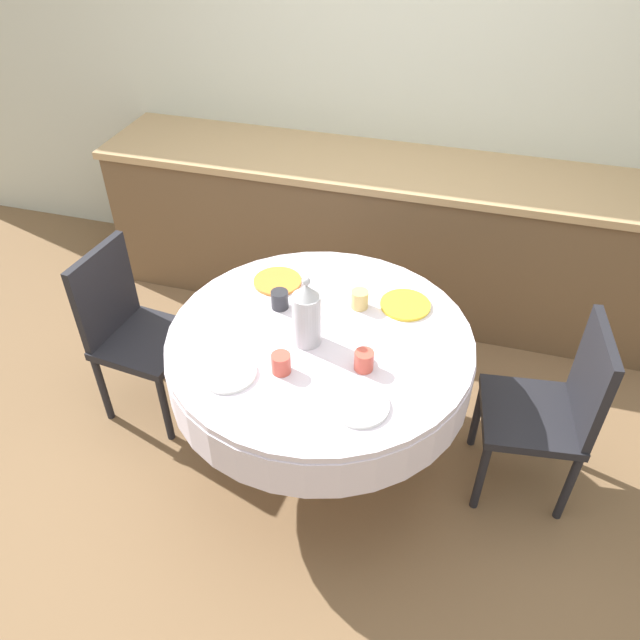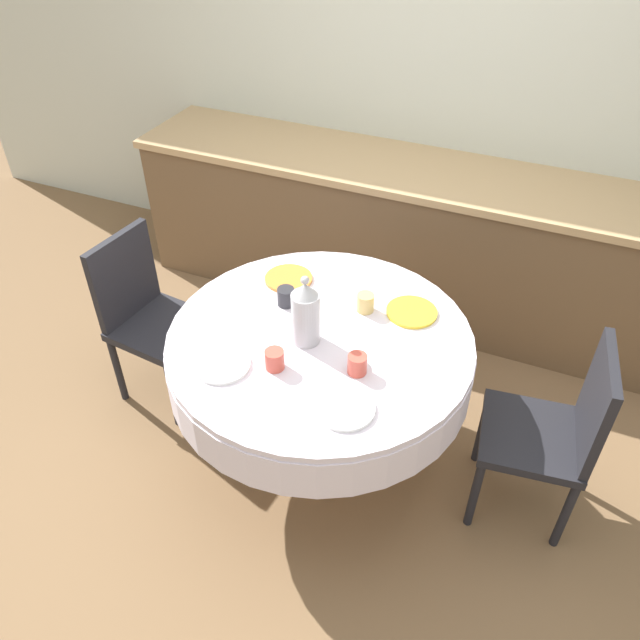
# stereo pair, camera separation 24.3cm
# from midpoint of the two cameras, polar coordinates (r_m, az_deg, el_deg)

# --- Properties ---
(ground_plane) EXTENTS (12.00, 12.00, 0.00)m
(ground_plane) POSITION_cam_midpoint_polar(r_m,az_deg,el_deg) (3.02, -2.36, -12.24)
(ground_plane) COLOR brown
(wall_back) EXTENTS (7.00, 0.05, 2.60)m
(wall_back) POSITION_cam_midpoint_polar(r_m,az_deg,el_deg) (3.64, 5.73, 22.16)
(wall_back) COLOR beige
(wall_back) RESTS_ON ground_plane
(kitchen_counter) EXTENTS (3.24, 0.64, 0.88)m
(kitchen_counter) POSITION_cam_midpoint_polar(r_m,az_deg,el_deg) (3.69, 3.83, 7.87)
(kitchen_counter) COLOR brown
(kitchen_counter) RESTS_ON ground_plane
(dining_table) EXTENTS (1.24, 1.24, 0.74)m
(dining_table) POSITION_cam_midpoint_polar(r_m,az_deg,el_deg) (2.57, -2.72, -3.67)
(dining_table) COLOR tan
(dining_table) RESTS_ON ground_plane
(chair_left) EXTENTS (0.45, 0.45, 0.87)m
(chair_left) POSITION_cam_midpoint_polar(r_m,az_deg,el_deg) (2.68, 18.14, -7.61)
(chair_left) COLOR black
(chair_left) RESTS_ON ground_plane
(chair_right) EXTENTS (0.44, 0.44, 0.87)m
(chair_right) POSITION_cam_midpoint_polar(r_m,az_deg,el_deg) (3.09, -19.10, -0.66)
(chair_right) COLOR black
(chair_right) RESTS_ON ground_plane
(plate_near_left) EXTENTS (0.21, 0.21, 0.01)m
(plate_near_left) POSITION_cam_midpoint_polar(r_m,az_deg,el_deg) (2.36, -11.37, -4.92)
(plate_near_left) COLOR white
(plate_near_left) RESTS_ON dining_table
(cup_near_left) EXTENTS (0.07, 0.07, 0.08)m
(cup_near_left) POSITION_cam_midpoint_polar(r_m,az_deg,el_deg) (2.32, -6.59, -4.09)
(cup_near_left) COLOR #CC4C3D
(cup_near_left) RESTS_ON dining_table
(plate_near_right) EXTENTS (0.21, 0.21, 0.01)m
(plate_near_right) POSITION_cam_midpoint_polar(r_m,az_deg,el_deg) (2.20, 0.43, -7.95)
(plate_near_right) COLOR white
(plate_near_right) RESTS_ON dining_table
(cup_near_right) EXTENTS (0.07, 0.07, 0.08)m
(cup_near_right) POSITION_cam_midpoint_polar(r_m,az_deg,el_deg) (2.31, 1.04, -3.86)
(cup_near_right) COLOR #CC4C3D
(cup_near_right) RESTS_ON dining_table
(plate_far_left) EXTENTS (0.21, 0.21, 0.01)m
(plate_far_left) POSITION_cam_midpoint_polar(r_m,az_deg,el_deg) (2.78, -6.41, 3.44)
(plate_far_left) COLOR orange
(plate_far_left) RESTS_ON dining_table
(cup_far_left) EXTENTS (0.07, 0.07, 0.08)m
(cup_far_left) POSITION_cam_midpoint_polar(r_m,az_deg,el_deg) (2.61, -6.37, 1.76)
(cup_far_left) COLOR #28282D
(cup_far_left) RESTS_ON dining_table
(plate_far_right) EXTENTS (0.21, 0.21, 0.01)m
(plate_far_right) POSITION_cam_midpoint_polar(r_m,az_deg,el_deg) (2.63, 5.20, 1.29)
(plate_far_right) COLOR yellow
(plate_far_right) RESTS_ON dining_table
(cup_far_right) EXTENTS (0.07, 0.07, 0.08)m
(cup_far_right) POSITION_cam_midpoint_polar(r_m,az_deg,el_deg) (2.60, 0.98, 1.81)
(cup_far_right) COLOR #DBB766
(cup_far_right) RESTS_ON dining_table
(coffee_carafe) EXTENTS (0.11, 0.11, 0.31)m
(coffee_carafe) POSITION_cam_midpoint_polar(r_m,az_deg,el_deg) (2.37, -4.16, 0.37)
(coffee_carafe) COLOR #B2B2B7
(coffee_carafe) RESTS_ON dining_table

